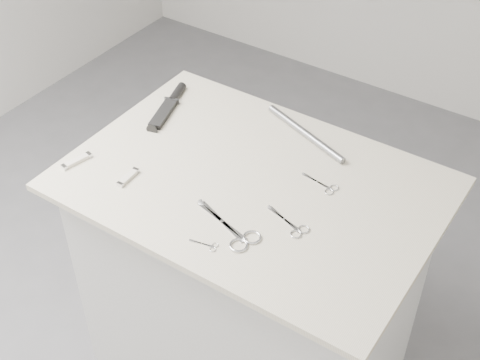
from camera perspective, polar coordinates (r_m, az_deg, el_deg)
The scene contains 10 objects.
plinth at distance 2.14m, azimuth 0.91°, elevation -9.68°, with size 0.90×0.60×0.90m, color silver.
display_board at distance 1.81m, azimuth 1.06°, elevation -0.34°, with size 1.00×0.70×0.02m, color beige.
large_shears at distance 1.65m, azimuth -0.27°, elevation -4.64°, with size 0.21×0.11×0.01m.
embroidery_scissors_a at distance 1.68m, azimuth 4.57°, elevation -3.98°, with size 0.13×0.07×0.00m.
embroidery_scissors_b at distance 1.80m, azimuth 7.27°, elevation -0.52°, with size 0.11×0.05×0.00m.
tiny_scissors at distance 1.63m, azimuth -2.81°, elevation -5.59°, with size 0.07×0.03×0.00m.
sheathed_knife at distance 2.09m, azimuth -6.03°, elevation 6.46°, with size 0.10×0.24×0.03m.
pocket_knife_a at distance 1.83m, azimuth -9.52°, elevation 0.22°, with size 0.02×0.08×0.01m.
pocket_knife_b at distance 1.92m, azimuth -13.77°, elevation 1.61°, with size 0.04×0.09×0.01m.
metal_rail at distance 1.96m, azimuth 5.60°, elevation 3.99°, with size 0.02×0.02×0.32m, color gray.
Camera 1 is at (0.73, -1.16, 2.10)m, focal length 50.00 mm.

